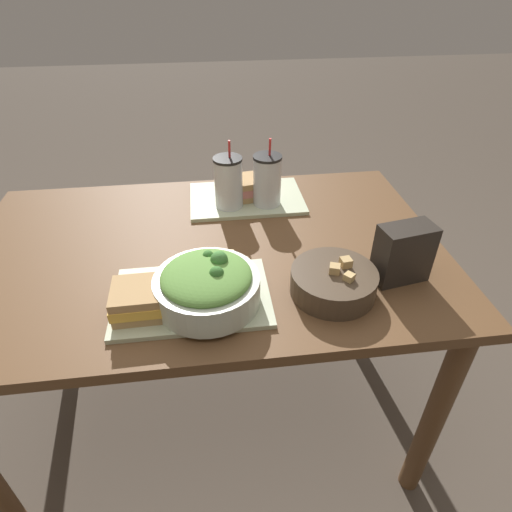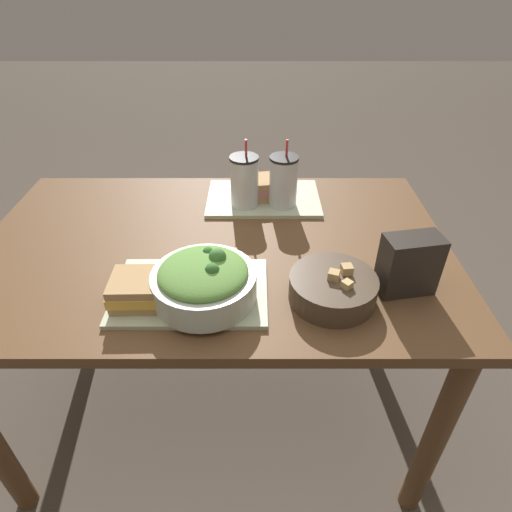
{
  "view_description": "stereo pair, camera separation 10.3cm",
  "coord_description": "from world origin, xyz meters",
  "views": [
    {
      "loc": [
        0.02,
        -0.98,
        1.41
      ],
      "look_at": [
        0.12,
        -0.15,
        0.8
      ],
      "focal_mm": 30.0,
      "sensor_mm": 36.0,
      "label": 1
    },
    {
      "loc": [
        0.12,
        -0.99,
        1.41
      ],
      "look_at": [
        0.12,
        -0.15,
        0.8
      ],
      "focal_mm": 30.0,
      "sensor_mm": 36.0,
      "label": 2
    }
  ],
  "objects": [
    {
      "name": "tray_far",
      "position": [
        0.14,
        0.25,
        0.74
      ],
      "size": [
        0.36,
        0.24,
        0.01
      ],
      "color": "#B2BC99",
      "rests_on": "dining_table"
    },
    {
      "name": "dining_table",
      "position": [
        0.0,
        0.0,
        0.63
      ],
      "size": [
        1.31,
        0.83,
        0.74
      ],
      "color": "brown",
      "rests_on": "ground_plane"
    },
    {
      "name": "drink_cup_red",
      "position": [
        0.2,
        0.2,
        0.82
      ],
      "size": [
        0.09,
        0.09,
        0.21
      ],
      "color": "silver",
      "rests_on": "tray_far"
    },
    {
      "name": "sandwich_near",
      "position": [
        -0.15,
        -0.25,
        0.78
      ],
      "size": [
        0.12,
        0.11,
        0.06
      ],
      "rotation": [
        0.0,
        0.0,
        0.02
      ],
      "color": "tan",
      "rests_on": "tray_near"
    },
    {
      "name": "sandwich_far",
      "position": [
        0.15,
        0.26,
        0.78
      ],
      "size": [
        0.13,
        0.12,
        0.06
      ],
      "rotation": [
        0.0,
        0.0,
        0.15
      ],
      "color": "tan",
      "rests_on": "tray_far"
    },
    {
      "name": "drink_cup_dark",
      "position": [
        0.08,
        0.2,
        0.82
      ],
      "size": [
        0.09,
        0.09,
        0.21
      ],
      "color": "silver",
      "rests_on": "tray_far"
    },
    {
      "name": "soup_bowl",
      "position": [
        0.3,
        -0.23,
        0.77
      ],
      "size": [
        0.2,
        0.2,
        0.08
      ],
      "color": "#473828",
      "rests_on": "dining_table"
    },
    {
      "name": "chip_bag",
      "position": [
        0.47,
        -0.2,
        0.81
      ],
      "size": [
        0.14,
        0.09,
        0.15
      ],
      "rotation": [
        0.0,
        0.0,
        0.18
      ],
      "color": "#28231E",
      "rests_on": "dining_table"
    },
    {
      "name": "baguette_near",
      "position": [
        0.01,
        -0.13,
        0.78
      ],
      "size": [
        0.13,
        0.06,
        0.06
      ],
      "rotation": [
        0.0,
        0.0,
        1.51
      ],
      "color": "tan",
      "rests_on": "tray_near"
    },
    {
      "name": "ground_plane",
      "position": [
        0.0,
        0.0,
        0.0
      ],
      "size": [
        12.0,
        12.0,
        0.0
      ],
      "primitive_type": "plane",
      "color": "#4C4238"
    },
    {
      "name": "tray_near",
      "position": [
        -0.04,
        -0.21,
        0.74
      ],
      "size": [
        0.36,
        0.24,
        0.01
      ],
      "color": "#B2BC99",
      "rests_on": "dining_table"
    },
    {
      "name": "salad_bowl",
      "position": [
        0.0,
        -0.24,
        0.8
      ],
      "size": [
        0.24,
        0.24,
        0.11
      ],
      "color": "beige",
      "rests_on": "tray_near"
    }
  ]
}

